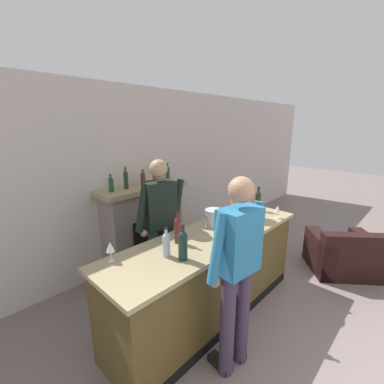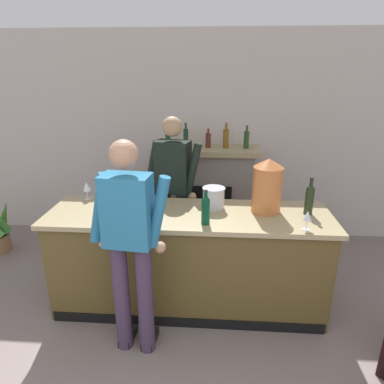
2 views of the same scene
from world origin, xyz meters
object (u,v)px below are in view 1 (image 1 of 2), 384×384
object	(u,v)px
wine_bottle_burgundy_dark	(258,200)
wine_bottle_port_short	(183,244)
wine_bottle_rose_blush	(237,224)
fireplace_stone	(144,226)
person_customer	(237,270)
wine_glass_front_left	(277,209)
person_bartender	(161,225)
armchair_black	(344,256)
wine_glass_near_bucket	(110,247)
copper_dispenser	(241,198)
ice_bucket_steel	(214,218)
wine_bottle_chardonnay_pale	(177,229)
wine_bottle_cabernet_heavy	(166,244)

from	to	relation	value
wine_bottle_burgundy_dark	wine_bottle_port_short	bearing A→B (deg)	-172.79
wine_bottle_burgundy_dark	wine_bottle_rose_blush	distance (m)	0.97
fireplace_stone	person_customer	distance (m)	2.15
person_customer	wine_glass_front_left	distance (m)	1.44
person_bartender	armchair_black	bearing A→B (deg)	-33.67
wine_bottle_rose_blush	wine_glass_near_bucket	world-z (taller)	wine_bottle_rose_blush
person_customer	copper_dispenser	bearing A→B (deg)	32.26
fireplace_stone	wine_bottle_port_short	world-z (taller)	fireplace_stone
wine_glass_near_bucket	copper_dispenser	bearing A→B (deg)	-6.13
copper_dispenser	ice_bucket_steel	distance (m)	0.51
wine_bottle_burgundy_dark	wine_glass_near_bucket	xyz separation A→B (m)	(-2.15, 0.23, -0.02)
ice_bucket_steel	wine_bottle_chardonnay_pale	distance (m)	0.62
armchair_black	wine_bottle_port_short	bearing A→B (deg)	164.28
copper_dispenser	ice_bucket_steel	size ratio (longest dim) A/B	2.34
ice_bucket_steel	armchair_black	bearing A→B (deg)	-29.91
copper_dispenser	wine_bottle_burgundy_dark	xyz separation A→B (m)	(0.38, -0.04, -0.10)
wine_glass_front_left	copper_dispenser	bearing A→B (deg)	126.95
copper_dispenser	wine_bottle_cabernet_heavy	world-z (taller)	copper_dispenser
ice_bucket_steel	wine_bottle_cabernet_heavy	xyz separation A→B (m)	(-0.89, -0.15, 0.02)
ice_bucket_steel	fireplace_stone	bearing A→B (deg)	94.78
wine_bottle_burgundy_dark	wine_bottle_cabernet_heavy	xyz separation A→B (m)	(-1.75, -0.06, -0.03)
armchair_black	wine_bottle_rose_blush	xyz separation A→B (m)	(-1.90, 0.68, 0.88)
fireplace_stone	person_customer	world-z (taller)	person_customer
wine_bottle_port_short	person_customer	bearing A→B (deg)	-67.08
armchair_black	wine_bottle_burgundy_dark	world-z (taller)	wine_bottle_burgundy_dark
person_customer	wine_bottle_rose_blush	size ratio (longest dim) A/B	5.90
ice_bucket_steel	wine_bottle_cabernet_heavy	bearing A→B (deg)	-170.12
person_bartender	copper_dispenser	world-z (taller)	person_bartender
wine_bottle_burgundy_dark	wine_bottle_port_short	distance (m)	1.70
wine_bottle_burgundy_dark	wine_bottle_chardonnay_pale	world-z (taller)	wine_bottle_burgundy_dark
person_bartender	wine_bottle_cabernet_heavy	world-z (taller)	person_bartender
person_customer	copper_dispenser	xyz separation A→B (m)	(1.12, 0.71, 0.26)
ice_bucket_steel	wine_bottle_chardonnay_pale	bearing A→B (deg)	-177.89
wine_bottle_rose_blush	person_customer	bearing A→B (deg)	-145.48
fireplace_stone	wine_bottle_port_short	xyz separation A→B (m)	(-0.71, -1.61, 0.49)
copper_dispenser	wine_glass_near_bucket	world-z (taller)	copper_dispenser
fireplace_stone	person_customer	xyz separation A→B (m)	(-0.52, -2.06, 0.34)
person_customer	copper_dispenser	world-z (taller)	person_customer
ice_bucket_steel	wine_bottle_rose_blush	world-z (taller)	wine_bottle_rose_blush
ice_bucket_steel	wine_bottle_port_short	distance (m)	0.88
fireplace_stone	wine_glass_front_left	bearing A→B (deg)	-63.07
wine_bottle_port_short	wine_bottle_cabernet_heavy	bearing A→B (deg)	112.94
armchair_black	ice_bucket_steel	xyz separation A→B (m)	(-1.83, 1.05, 0.84)
copper_dispenser	wine_bottle_rose_blush	bearing A→B (deg)	-150.18
wine_glass_front_left	wine_glass_near_bucket	xyz separation A→B (m)	(-2.06, 0.57, 0.01)
fireplace_stone	wine_glass_front_left	xyz separation A→B (m)	(0.88, -1.73, 0.46)
wine_bottle_chardonnay_pale	person_customer	bearing A→B (deg)	-90.67
wine_glass_front_left	wine_bottle_rose_blush	bearing A→B (deg)	175.76
fireplace_stone	wine_bottle_cabernet_heavy	xyz separation A→B (m)	(-0.78, -1.45, 0.46)
copper_dispenser	wine_bottle_chardonnay_pale	distance (m)	1.11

